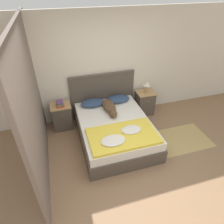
{
  "coord_description": "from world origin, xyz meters",
  "views": [
    {
      "loc": [
        -0.87,
        -2.15,
        3.07
      ],
      "look_at": [
        0.15,
        1.26,
        0.61
      ],
      "focal_mm": 32.0,
      "sensor_mm": 36.0,
      "label": 1
    }
  ],
  "objects_px": {
    "bed": "(115,130)",
    "pillow_left": "(93,103)",
    "pillow_right": "(118,99)",
    "nightstand_right": "(145,103)",
    "table_lamp": "(147,84)",
    "book_stack": "(60,104)",
    "dog": "(110,107)",
    "nightstand_left": "(62,116)"
  },
  "relations": [
    {
      "from": "nightstand_right",
      "to": "dog",
      "type": "bearing_deg",
      "value": -161.44
    },
    {
      "from": "pillow_right",
      "to": "bed",
      "type": "bearing_deg",
      "value": -112.78
    },
    {
      "from": "dog",
      "to": "bed",
      "type": "bearing_deg",
      "value": -91.68
    },
    {
      "from": "table_lamp",
      "to": "bed",
      "type": "bearing_deg",
      "value": -144.4
    },
    {
      "from": "pillow_left",
      "to": "pillow_right",
      "type": "xyz_separation_m",
      "value": [
        0.62,
        0.0,
        0.0
      ]
    },
    {
      "from": "nightstand_right",
      "to": "book_stack",
      "type": "distance_m",
      "value": 2.14
    },
    {
      "from": "nightstand_left",
      "to": "book_stack",
      "type": "height_order",
      "value": "book_stack"
    },
    {
      "from": "nightstand_left",
      "to": "dog",
      "type": "height_order",
      "value": "dog"
    },
    {
      "from": "bed",
      "to": "dog",
      "type": "xyz_separation_m",
      "value": [
        0.01,
        0.42,
        0.34
      ]
    },
    {
      "from": "bed",
      "to": "book_stack",
      "type": "height_order",
      "value": "book_stack"
    },
    {
      "from": "pillow_left",
      "to": "table_lamp",
      "type": "bearing_deg",
      "value": 0.57
    },
    {
      "from": "dog",
      "to": "table_lamp",
      "type": "relative_size",
      "value": 2.76
    },
    {
      "from": "dog",
      "to": "book_stack",
      "type": "xyz_separation_m",
      "value": [
        -1.07,
        0.34,
        0.09
      ]
    },
    {
      "from": "nightstand_left",
      "to": "table_lamp",
      "type": "bearing_deg",
      "value": -0.24
    },
    {
      "from": "pillow_right",
      "to": "nightstand_left",
      "type": "bearing_deg",
      "value": 179.05
    },
    {
      "from": "dog",
      "to": "nightstand_right",
      "type": "bearing_deg",
      "value": 18.56
    },
    {
      "from": "pillow_left",
      "to": "dog",
      "type": "height_order",
      "value": "dog"
    },
    {
      "from": "nightstand_right",
      "to": "table_lamp",
      "type": "relative_size",
      "value": 2.1
    },
    {
      "from": "nightstand_right",
      "to": "table_lamp",
      "type": "distance_m",
      "value": 0.54
    },
    {
      "from": "bed",
      "to": "pillow_right",
      "type": "height_order",
      "value": "pillow_right"
    },
    {
      "from": "bed",
      "to": "table_lamp",
      "type": "relative_size",
      "value": 6.44
    },
    {
      "from": "bed",
      "to": "nightstand_right",
      "type": "xyz_separation_m",
      "value": [
        1.06,
        0.77,
        0.07
      ]
    },
    {
      "from": "table_lamp",
      "to": "pillow_right",
      "type": "bearing_deg",
      "value": -178.95
    },
    {
      "from": "nightstand_left",
      "to": "pillow_left",
      "type": "xyz_separation_m",
      "value": [
        0.75,
        -0.02,
        0.25
      ]
    },
    {
      "from": "bed",
      "to": "dog",
      "type": "height_order",
      "value": "dog"
    },
    {
      "from": "book_stack",
      "to": "nightstand_left",
      "type": "bearing_deg",
      "value": 98.82
    },
    {
      "from": "nightstand_right",
      "to": "pillow_left",
      "type": "distance_m",
      "value": 1.39
    },
    {
      "from": "bed",
      "to": "pillow_left",
      "type": "distance_m",
      "value": 0.87
    },
    {
      "from": "bed",
      "to": "pillow_right",
      "type": "xyz_separation_m",
      "value": [
        0.31,
        0.74,
        0.32
      ]
    },
    {
      "from": "pillow_right",
      "to": "dog",
      "type": "bearing_deg",
      "value": -132.42
    },
    {
      "from": "table_lamp",
      "to": "dog",
      "type": "bearing_deg",
      "value": -161.88
    },
    {
      "from": "nightstand_left",
      "to": "table_lamp",
      "type": "xyz_separation_m",
      "value": [
        2.12,
        -0.01,
        0.54
      ]
    },
    {
      "from": "pillow_left",
      "to": "nightstand_right",
      "type": "bearing_deg",
      "value": 0.95
    },
    {
      "from": "bed",
      "to": "nightstand_left",
      "type": "bearing_deg",
      "value": 144.08
    },
    {
      "from": "nightstand_left",
      "to": "pillow_left",
      "type": "height_order",
      "value": "same"
    },
    {
      "from": "dog",
      "to": "pillow_right",
      "type": "bearing_deg",
      "value": 47.58
    },
    {
      "from": "nightstand_left",
      "to": "pillow_right",
      "type": "bearing_deg",
      "value": -0.95
    },
    {
      "from": "nightstand_left",
      "to": "pillow_right",
      "type": "height_order",
      "value": "same"
    },
    {
      "from": "nightstand_right",
      "to": "pillow_left",
      "type": "xyz_separation_m",
      "value": [
        -1.37,
        -0.02,
        0.25
      ]
    },
    {
      "from": "nightstand_right",
      "to": "pillow_right",
      "type": "xyz_separation_m",
      "value": [
        -0.75,
        -0.02,
        0.25
      ]
    },
    {
      "from": "nightstand_left",
      "to": "nightstand_right",
      "type": "bearing_deg",
      "value": 0.0
    },
    {
      "from": "nightstand_left",
      "to": "dog",
      "type": "bearing_deg",
      "value": -18.17
    }
  ]
}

